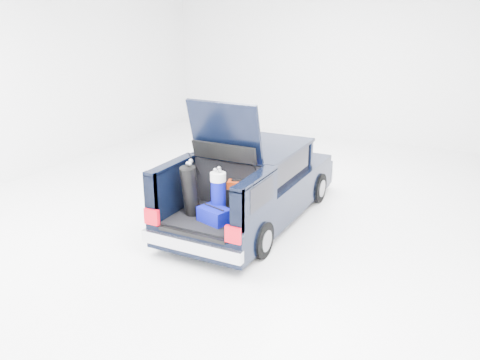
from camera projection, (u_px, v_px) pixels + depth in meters
The scene contains 6 objects.
ground at pixel (252, 219), 9.84m from camera, with size 14.00×14.00×0.00m, color white.
car at pixel (254, 184), 9.71m from camera, with size 1.87×4.65×2.47m.
red_suitcase at pixel (238, 197), 8.53m from camera, with size 0.40×0.33×0.58m.
black_golf_bag at pixel (190, 191), 8.36m from camera, with size 0.31×0.40×0.96m.
blue_golf_bag at pixel (218, 194), 8.30m from camera, with size 0.34×0.34×0.87m.
blue_duffel at pixel (214, 215), 8.18m from camera, with size 0.58×0.46×0.27m.
Camera 1 is at (3.93, -8.16, 3.92)m, focal length 38.00 mm.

